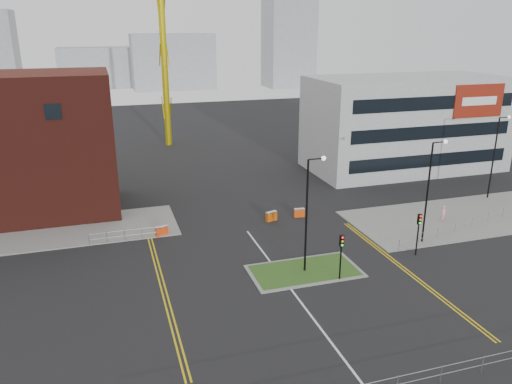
# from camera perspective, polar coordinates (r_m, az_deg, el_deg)

# --- Properties ---
(ground) EXTENTS (200.00, 200.00, 0.00)m
(ground) POSITION_cam_1_polar(r_m,az_deg,el_deg) (32.49, 7.82, -15.72)
(ground) COLOR black
(ground) RESTS_ON ground
(pavement_left) EXTENTS (28.00, 8.00, 0.12)m
(pavement_left) POSITION_cam_1_polar(r_m,az_deg,el_deg) (50.20, -25.30, -4.55)
(pavement_left) COLOR slate
(pavement_left) RESTS_ON ground
(pavement_right) EXTENTS (24.00, 10.00, 0.12)m
(pavement_right) POSITION_cam_1_polar(r_m,az_deg,el_deg) (54.19, 22.93, -2.58)
(pavement_right) COLOR slate
(pavement_right) RESTS_ON ground
(island_kerb) EXTENTS (8.60, 4.60, 0.08)m
(island_kerb) POSITION_cam_1_polar(r_m,az_deg,el_deg) (39.45, 5.57, -8.98)
(island_kerb) COLOR slate
(island_kerb) RESTS_ON ground
(grass_island) EXTENTS (8.00, 4.00, 0.12)m
(grass_island) POSITION_cam_1_polar(r_m,az_deg,el_deg) (39.44, 5.57, -8.95)
(grass_island) COLOR #254B19
(grass_island) RESTS_ON ground
(office_block) EXTENTS (25.00, 12.20, 12.00)m
(office_block) POSITION_cam_1_polar(r_m,az_deg,el_deg) (68.84, 16.66, 7.52)
(office_block) COLOR #9D9FA1
(office_block) RESTS_ON ground
(streetlamp_island) EXTENTS (1.46, 0.36, 9.18)m
(streetlamp_island) POSITION_cam_1_polar(r_m,az_deg,el_deg) (37.37, 6.13, -1.60)
(streetlamp_island) COLOR black
(streetlamp_island) RESTS_ON ground
(streetlamp_right_near) EXTENTS (1.46, 0.36, 9.18)m
(streetlamp_right_near) POSITION_cam_1_polar(r_m,az_deg,el_deg) (44.87, 19.33, 0.89)
(streetlamp_right_near) COLOR black
(streetlamp_right_near) RESTS_ON ground
(streetlamp_right_far) EXTENTS (1.46, 0.36, 9.18)m
(streetlamp_right_far) POSITION_cam_1_polar(r_m,az_deg,el_deg) (59.61, 25.76, 4.27)
(streetlamp_right_far) COLOR black
(streetlamp_right_far) RESTS_ON ground
(traffic_light_island) EXTENTS (0.28, 0.33, 3.65)m
(traffic_light_island) POSITION_cam_1_polar(r_m,az_deg,el_deg) (37.49, 9.73, -6.41)
(traffic_light_island) COLOR black
(traffic_light_island) RESTS_ON ground
(traffic_light_right) EXTENTS (0.28, 0.33, 3.65)m
(traffic_light_right) POSITION_cam_1_polar(r_m,az_deg,el_deg) (43.00, 18.11, -3.76)
(traffic_light_right) COLOR black
(traffic_light_right) RESTS_ON ground
(railing_left) EXTENTS (6.05, 0.05, 1.10)m
(railing_left) POSITION_cam_1_polar(r_m,az_deg,el_deg) (45.60, -14.79, -4.64)
(railing_left) COLOR gray
(railing_left) RESTS_ON ground
(railing_right) EXTENTS (19.05, 5.05, 1.10)m
(railing_right) POSITION_cam_1_polar(r_m,az_deg,el_deg) (51.25, 23.49, -2.97)
(railing_right) COLOR gray
(railing_right) RESTS_ON ground
(centre_line) EXTENTS (0.15, 30.00, 0.01)m
(centre_line) POSITION_cam_1_polar(r_m,az_deg,el_deg) (34.00, 6.37, -13.95)
(centre_line) COLOR silver
(centre_line) RESTS_ON ground
(yellow_left_a) EXTENTS (0.12, 24.00, 0.01)m
(yellow_left_a) POSITION_cam_1_polar(r_m,az_deg,el_deg) (38.77, -11.04, -9.84)
(yellow_left_a) COLOR gold
(yellow_left_a) RESTS_ON ground
(yellow_left_b) EXTENTS (0.12, 24.00, 0.01)m
(yellow_left_b) POSITION_cam_1_polar(r_m,az_deg,el_deg) (38.80, -10.59, -9.79)
(yellow_left_b) COLOR gold
(yellow_left_b) RESTS_ON ground
(yellow_right_a) EXTENTS (0.12, 20.00, 0.01)m
(yellow_right_a) POSITION_cam_1_polar(r_m,az_deg,el_deg) (41.22, 16.44, -8.50)
(yellow_right_a) COLOR gold
(yellow_right_a) RESTS_ON ground
(yellow_right_b) EXTENTS (0.12, 20.00, 0.01)m
(yellow_right_b) POSITION_cam_1_polar(r_m,az_deg,el_deg) (41.37, 16.79, -8.42)
(yellow_right_b) COLOR gold
(yellow_right_b) RESTS_ON ground
(skyline_b) EXTENTS (24.00, 12.00, 16.00)m
(skyline_b) POSITION_cam_1_polar(r_m,az_deg,el_deg) (156.02, -9.48, 14.49)
(skyline_b) COLOR gray
(skyline_b) RESTS_ON ground
(skyline_c) EXTENTS (14.00, 12.00, 28.00)m
(skyline_c) POSITION_cam_1_polar(r_m,az_deg,el_deg) (159.70, 3.76, 16.93)
(skyline_c) COLOR gray
(skyline_c) RESTS_ON ground
(skyline_d) EXTENTS (30.00, 12.00, 12.00)m
(skyline_d) POSITION_cam_1_polar(r_m,az_deg,el_deg) (164.63, -16.35, 13.51)
(skyline_d) COLOR gray
(skyline_d) RESTS_ON ground
(pedestrian) EXTENTS (0.72, 0.63, 1.66)m
(pedestrian) POSITION_cam_1_polar(r_m,az_deg,el_deg) (51.73, 20.65, -2.35)
(pedestrian) COLOR pink
(pedestrian) RESTS_ON ground
(barrier_left) EXTENTS (1.19, 0.65, 0.95)m
(barrier_left) POSITION_cam_1_polar(r_m,az_deg,el_deg) (46.13, -10.71, -4.37)
(barrier_left) COLOR #E73D0C
(barrier_left) RESTS_ON ground
(barrier_mid) EXTENTS (1.20, 0.71, 0.96)m
(barrier_mid) POSITION_cam_1_polar(r_m,az_deg,el_deg) (48.81, 1.78, -2.74)
(barrier_mid) COLOR #C8500B
(barrier_mid) RESTS_ON ground
(barrier_right) EXTENTS (1.09, 0.48, 0.89)m
(barrier_right) POSITION_cam_1_polar(r_m,az_deg,el_deg) (49.97, 4.97, -2.33)
(barrier_right) COLOR #D6420B
(barrier_right) RESTS_ON ground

